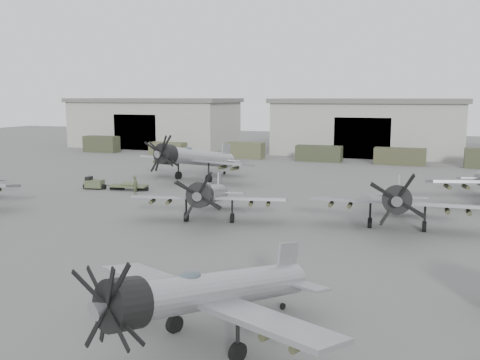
{
  "coord_description": "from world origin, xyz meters",
  "views": [
    {
      "loc": [
        10.6,
        -23.77,
        9.01
      ],
      "look_at": [
        -3.97,
        15.17,
        2.5
      ],
      "focal_mm": 40.0,
      "sensor_mm": 36.0,
      "label": 1
    }
  ],
  "objects_px": {
    "aircraft_mid_1": "(209,195)",
    "ground_crew": "(135,185)",
    "tug_trailer": "(107,185)",
    "aircraft_far_0": "(192,157)",
    "aircraft_mid_2": "(398,199)",
    "aircraft_near_1": "(201,294)"
  },
  "relations": [
    {
      "from": "aircraft_near_1",
      "to": "aircraft_mid_1",
      "type": "relative_size",
      "value": 0.97
    },
    {
      "from": "aircraft_near_1",
      "to": "aircraft_mid_2",
      "type": "relative_size",
      "value": 0.92
    },
    {
      "from": "aircraft_near_1",
      "to": "aircraft_far_0",
      "type": "height_order",
      "value": "aircraft_far_0"
    },
    {
      "from": "aircraft_mid_1",
      "to": "ground_crew",
      "type": "relative_size",
      "value": 6.34
    },
    {
      "from": "aircraft_mid_1",
      "to": "aircraft_mid_2",
      "type": "relative_size",
      "value": 0.95
    },
    {
      "from": "aircraft_far_0",
      "to": "tug_trailer",
      "type": "height_order",
      "value": "aircraft_far_0"
    },
    {
      "from": "aircraft_near_1",
      "to": "ground_crew",
      "type": "bearing_deg",
      "value": 148.3
    },
    {
      "from": "aircraft_mid_1",
      "to": "aircraft_far_0",
      "type": "xyz_separation_m",
      "value": [
        -9.45,
        17.0,
        0.5
      ]
    },
    {
      "from": "aircraft_mid_1",
      "to": "aircraft_far_0",
      "type": "distance_m",
      "value": 19.46
    },
    {
      "from": "aircraft_mid_2",
      "to": "ground_crew",
      "type": "relative_size",
      "value": 6.69
    },
    {
      "from": "aircraft_mid_2",
      "to": "ground_crew",
      "type": "xyz_separation_m",
      "value": [
        -23.77,
        5.37,
        -1.27
      ]
    },
    {
      "from": "tug_trailer",
      "to": "ground_crew",
      "type": "xyz_separation_m",
      "value": [
        4.03,
        -1.41,
        0.42
      ]
    },
    {
      "from": "tug_trailer",
      "to": "aircraft_far_0",
      "type": "bearing_deg",
      "value": 45.74
    },
    {
      "from": "aircraft_far_0",
      "to": "ground_crew",
      "type": "xyz_separation_m",
      "value": [
        -1.4,
        -9.26,
        -1.65
      ]
    },
    {
      "from": "ground_crew",
      "to": "aircraft_near_1",
      "type": "bearing_deg",
      "value": -149.05
    },
    {
      "from": "aircraft_mid_2",
      "to": "tug_trailer",
      "type": "height_order",
      "value": "aircraft_mid_2"
    },
    {
      "from": "aircraft_far_0",
      "to": "ground_crew",
      "type": "bearing_deg",
      "value": -84.94
    },
    {
      "from": "aircraft_mid_1",
      "to": "tug_trailer",
      "type": "height_order",
      "value": "aircraft_mid_1"
    },
    {
      "from": "aircraft_far_0",
      "to": "ground_crew",
      "type": "distance_m",
      "value": 9.51
    },
    {
      "from": "aircraft_near_1",
      "to": "aircraft_mid_1",
      "type": "height_order",
      "value": "aircraft_mid_1"
    },
    {
      "from": "aircraft_mid_2",
      "to": "tug_trailer",
      "type": "bearing_deg",
      "value": 163.07
    },
    {
      "from": "tug_trailer",
      "to": "ground_crew",
      "type": "bearing_deg",
      "value": -28.81
    }
  ]
}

